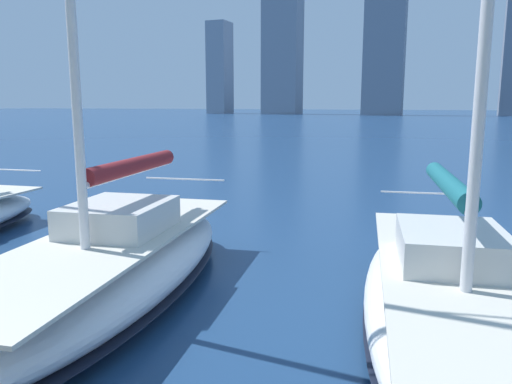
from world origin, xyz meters
TOP-DOWN VIEW (x-y plane):
  - city_skyline at (2.38, -162.62)m, footprint 162.06×18.26m
  - sailboat_teal at (-3.43, -7.26)m, footprint 4.14×9.67m
  - sailboat_maroon at (2.45, -6.63)m, footprint 4.13×9.24m

SIDE VIEW (x-z plane):
  - sailboat_teal at x=-3.43m, z-range -4.95..6.23m
  - sailboat_maroon at x=2.45m, z-range -5.57..6.97m
  - city_skyline at x=2.38m, z-range -3.26..40.50m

